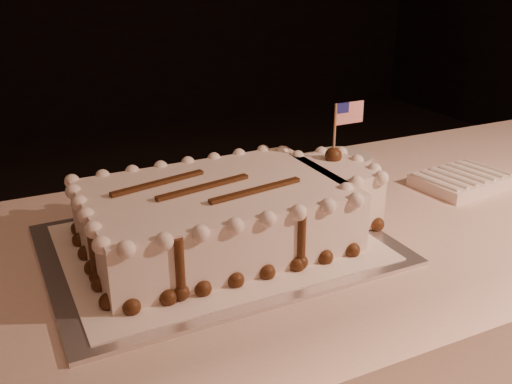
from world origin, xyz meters
name	(u,v)px	position (x,y,z in m)	size (l,w,h in m)	color
cake_board	(217,244)	(-0.14, 0.60, 0.75)	(0.60, 0.45, 0.01)	silver
doily	(217,242)	(-0.14, 0.60, 0.76)	(0.54, 0.41, 0.00)	white
sheet_cake	(232,211)	(-0.11, 0.60, 0.81)	(0.57, 0.33, 0.23)	white
napkin_stack	(461,180)	(0.48, 0.63, 0.76)	(0.21, 0.17, 0.03)	white
side_plate	(342,157)	(0.33, 0.91, 0.76)	(0.15, 0.15, 0.01)	white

